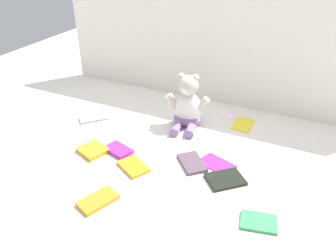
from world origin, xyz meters
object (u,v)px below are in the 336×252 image
book_case_7 (94,118)px  book_case_10 (192,163)px  teddy_bear (187,107)px  book_case_4 (118,150)px  book_case_2 (133,167)px  book_case_9 (259,222)px  book_case_0 (217,164)px  book_case_3 (226,114)px  book_case_8 (225,179)px  book_case_5 (98,200)px  book_case_1 (243,124)px  book_case_6 (93,150)px

book_case_7 → book_case_10: 0.59m
teddy_bear → book_case_4: size_ratio=2.19×
book_case_2 → book_case_9: 0.51m
book_case_0 → book_case_2: book_case_2 is taller
book_case_3 → book_case_10: book_case_10 is taller
book_case_7 → book_case_8: size_ratio=1.02×
book_case_5 → book_case_3: bearing=96.3°
book_case_2 → book_case_7: book_case_2 is taller
book_case_4 → book_case_9: 0.63m
book_case_2 → book_case_9: (0.50, -0.08, -0.00)m
book_case_7 → book_case_0: bearing=35.5°
book_case_0 → book_case_5: 0.48m
book_case_1 → book_case_5: (-0.31, -0.73, 0.00)m
book_case_9 → teddy_bear: bearing=-149.3°
teddy_bear → book_case_8: 0.44m
book_case_7 → book_case_8: bearing=29.9°
book_case_2 → book_case_5: size_ratio=0.94×
book_case_4 → book_case_6: bearing=132.8°
book_case_7 → book_case_9: 0.94m
teddy_bear → book_case_7: teddy_bear is taller
book_case_10 → book_case_1: bearing=32.9°
book_case_4 → book_case_7: 0.32m
book_case_8 → book_case_9: book_case_8 is taller
book_case_2 → book_case_10: size_ratio=0.93×
book_case_8 → book_case_9: bearing=-177.4°
book_case_3 → book_case_4: bearing=-155.6°
teddy_bear → book_case_3: bearing=39.6°
book_case_6 → book_case_5: bearing=59.4°
book_case_1 → book_case_6: (-0.51, -0.49, 0.00)m
book_case_0 → book_case_9: bearing=-118.6°
book_case_0 → book_case_7: bearing=100.8°
book_case_7 → book_case_8: (0.72, -0.18, 0.00)m
book_case_6 → book_case_4: bearing=135.8°
book_case_4 → book_case_2: bearing=-104.5°
book_case_5 → book_case_6: size_ratio=1.23×
book_case_6 → teddy_bear: bearing=165.3°
book_case_3 → book_case_0: bearing=-112.4°
book_case_9 → book_case_10: book_case_10 is taller
book_case_2 → book_case_10: same height
book_case_10 → book_case_7: bearing=124.3°
book_case_0 → book_case_8: (0.06, -0.08, 0.00)m
book_case_2 → book_case_9: bearing=-70.4°
book_case_3 → book_case_7: 0.66m
book_case_1 → book_case_5: bearing=68.3°
book_case_1 → book_case_8: book_case_8 is taller
book_case_6 → book_case_7: size_ratio=0.80×
book_case_0 → book_case_2: (-0.29, -0.16, 0.00)m
teddy_bear → book_case_8: (0.29, -0.32, -0.09)m
teddy_bear → book_case_10: teddy_bear is taller
book_case_4 → book_case_9: (0.61, -0.15, -0.00)m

